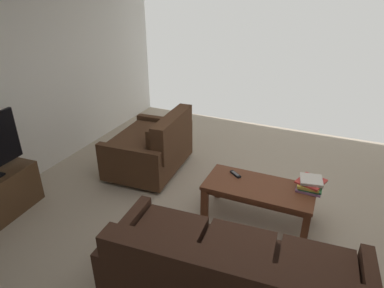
{
  "coord_description": "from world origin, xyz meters",
  "views": [
    {
      "loc": [
        -0.64,
        2.75,
        2.36
      ],
      "look_at": [
        0.58,
        -0.02,
        0.9
      ],
      "focal_mm": 31.17,
      "sensor_mm": 36.0,
      "label": 1
    }
  ],
  "objects": [
    {
      "name": "book_stack",
      "position": [
        -0.59,
        -0.44,
        0.48
      ],
      "size": [
        0.32,
        0.33,
        0.12
      ],
      "color": "#996699",
      "rests_on": "coffee_table"
    },
    {
      "name": "wall_right",
      "position": [
        2.91,
        0.0,
        1.28
      ],
      "size": [
        0.12,
        5.99,
        2.56
      ],
      "primitive_type": "cube",
      "color": "white",
      "rests_on": "ground"
    },
    {
      "name": "tv_remote",
      "position": [
        0.2,
        -0.38,
        0.43
      ],
      "size": [
        0.15,
        0.13,
        0.02
      ],
      "color": "black",
      "rests_on": "coffee_table"
    },
    {
      "name": "coffee_table",
      "position": [
        -0.09,
        -0.27,
        0.36
      ],
      "size": [
        1.15,
        0.54,
        0.42
      ],
      "color": "brown",
      "rests_on": "ground"
    },
    {
      "name": "ground_plane",
      "position": [
        0.0,
        0.0,
        -0.0
      ],
      "size": [
        5.81,
        5.99,
        0.01
      ],
      "primitive_type": "cube",
      "color": "tan"
    },
    {
      "name": "sofa_main",
      "position": [
        -0.18,
        0.95,
        0.34
      ],
      "size": [
        2.04,
        0.97,
        0.78
      ],
      "color": "black",
      "rests_on": "ground"
    },
    {
      "name": "loveseat_near",
      "position": [
        1.48,
        -0.76,
        0.35
      ],
      "size": [
        0.95,
        1.21,
        0.84
      ],
      "color": "black",
      "rests_on": "ground"
    }
  ]
}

